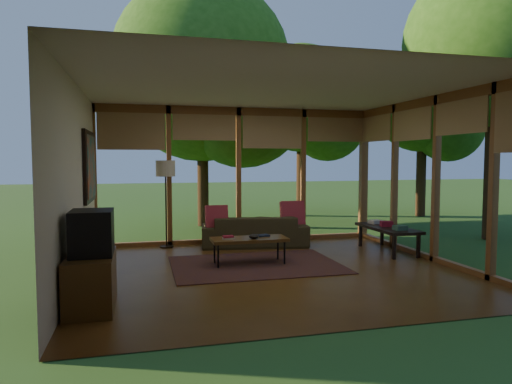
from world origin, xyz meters
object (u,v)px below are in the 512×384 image
object	(u,v)px
media_cabinet	(91,281)
floor_lamp	(166,173)
television	(92,233)
sofa	(255,231)
side_console	(388,229)
coffee_table	(249,240)

from	to	relation	value
media_cabinet	floor_lamp	size ratio (longest dim) A/B	0.61
television	sofa	bearing A→B (deg)	49.70
sofa	floor_lamp	size ratio (longest dim) A/B	1.22
floor_lamp	television	bearing A→B (deg)	-106.33
television	side_console	distance (m)	5.26
media_cabinet	television	xyz separation A→B (m)	(0.02, 0.00, 0.55)
floor_lamp	coffee_table	distance (m)	2.36
floor_lamp	side_console	xyz separation A→B (m)	(3.86, -1.40, -1.00)
coffee_table	side_console	distance (m)	2.68
sofa	floor_lamp	bearing A→B (deg)	-0.34
sofa	coffee_table	world-z (taller)	sofa
floor_lamp	coffee_table	world-z (taller)	floor_lamp
floor_lamp	side_console	size ratio (longest dim) A/B	1.18
sofa	coffee_table	distance (m)	1.57
media_cabinet	sofa	bearing A→B (deg)	49.49
floor_lamp	sofa	bearing A→B (deg)	-8.92
sofa	media_cabinet	distance (m)	4.12
television	side_console	size ratio (longest dim) A/B	0.39
side_console	floor_lamp	bearing A→B (deg)	160.02
television	floor_lamp	size ratio (longest dim) A/B	0.33
media_cabinet	floor_lamp	xyz separation A→B (m)	(1.01, 3.40, 1.11)
television	floor_lamp	distance (m)	3.58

